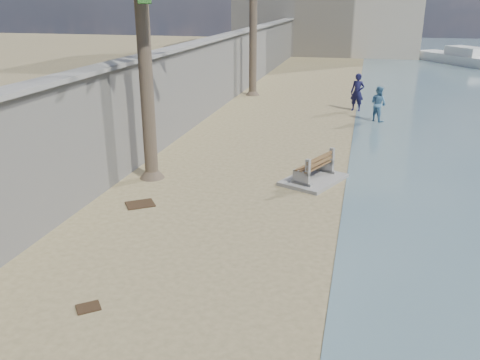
{
  "coord_description": "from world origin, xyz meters",
  "views": [
    {
      "loc": [
        2.34,
        -4.55,
        5.49
      ],
      "look_at": [
        -0.5,
        7.0,
        1.2
      ],
      "focal_mm": 38.0,
      "sensor_mm": 36.0,
      "label": 1
    }
  ],
  "objects_px": {
    "bench_far": "(314,170)",
    "yacht_far": "(457,59)",
    "person_b": "(378,102)",
    "person_a": "(358,90)"
  },
  "relations": [
    {
      "from": "bench_far",
      "to": "yacht_far",
      "type": "xyz_separation_m",
      "value": [
        8.97,
        33.59,
        -0.03
      ]
    },
    {
      "from": "person_b",
      "to": "yacht_far",
      "type": "relative_size",
      "value": 0.22
    },
    {
      "from": "bench_far",
      "to": "person_b",
      "type": "xyz_separation_m",
      "value": [
        2.01,
        9.08,
        0.53
      ]
    },
    {
      "from": "bench_far",
      "to": "person_b",
      "type": "height_order",
      "value": "person_b"
    },
    {
      "from": "person_a",
      "to": "yacht_far",
      "type": "xyz_separation_m",
      "value": [
        7.98,
        22.39,
        -0.73
      ]
    },
    {
      "from": "person_a",
      "to": "yacht_far",
      "type": "bearing_deg",
      "value": 86.86
    },
    {
      "from": "person_b",
      "to": "yacht_far",
      "type": "distance_m",
      "value": 25.49
    },
    {
      "from": "person_b",
      "to": "yacht_far",
      "type": "height_order",
      "value": "person_b"
    },
    {
      "from": "person_a",
      "to": "person_b",
      "type": "distance_m",
      "value": 2.36
    },
    {
      "from": "person_a",
      "to": "person_b",
      "type": "bearing_deg",
      "value": -47.86
    }
  ]
}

